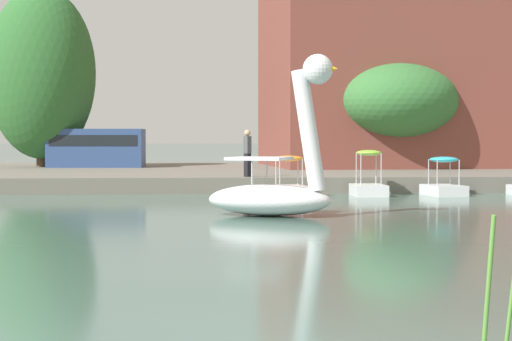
% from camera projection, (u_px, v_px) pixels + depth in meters
% --- Properties ---
extents(shore_bank_far, '(157.16, 21.55, 0.58)m').
position_uv_depth(shore_bank_far, '(222.00, 174.00, 42.93)').
color(shore_bank_far, '#6B665B').
rests_on(shore_bank_far, ground_plane).
extents(swan_boat, '(3.67, 2.87, 4.10)m').
position_uv_depth(swan_boat, '(277.00, 181.00, 23.24)').
color(swan_boat, white).
rests_on(swan_boat, ground_plane).
extents(pedal_boat_orange, '(1.32, 2.08, 1.40)m').
position_uv_depth(pedal_boat_orange, '(289.00, 185.00, 30.60)').
color(pedal_boat_orange, white).
rests_on(pedal_boat_orange, ground_plane).
extents(pedal_boat_lime, '(1.08, 1.80, 1.58)m').
position_uv_depth(pedal_boat_lime, '(369.00, 182.00, 31.28)').
color(pedal_boat_lime, white).
rests_on(pedal_boat_lime, ground_plane).
extents(pedal_boat_cyan, '(1.31, 1.93, 1.35)m').
position_uv_depth(pedal_boat_cyan, '(444.00, 184.00, 31.52)').
color(pedal_boat_cyan, white).
rests_on(pedal_boat_cyan, ground_plane).
extents(tree_broadleaf_behind_dock, '(7.89, 7.72, 4.87)m').
position_uv_depth(tree_broadleaf_behind_dock, '(398.00, 101.00, 41.54)').
color(tree_broadleaf_behind_dock, '#423323').
rests_on(tree_broadleaf_behind_dock, shore_bank_far).
extents(tree_willow_near_path, '(5.76, 5.49, 8.72)m').
position_uv_depth(tree_willow_near_path, '(41.00, 73.00, 44.12)').
color(tree_willow_near_path, '#4C3823').
rests_on(tree_willow_near_path, shore_bank_far).
extents(person_on_path, '(0.29, 0.30, 1.71)m').
position_uv_depth(person_on_path, '(247.00, 151.00, 33.02)').
color(person_on_path, black).
rests_on(person_on_path, shore_bank_far).
extents(parked_van, '(4.65, 2.08, 1.85)m').
position_uv_depth(parked_van, '(96.00, 147.00, 43.75)').
color(parked_van, navy).
rests_on(parked_van, shore_bank_far).
extents(apartment_block, '(23.06, 11.97, 12.88)m').
position_uv_depth(apartment_block, '(489.00, 40.00, 46.47)').
color(apartment_block, brown).
rests_on(apartment_block, shore_bank_far).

